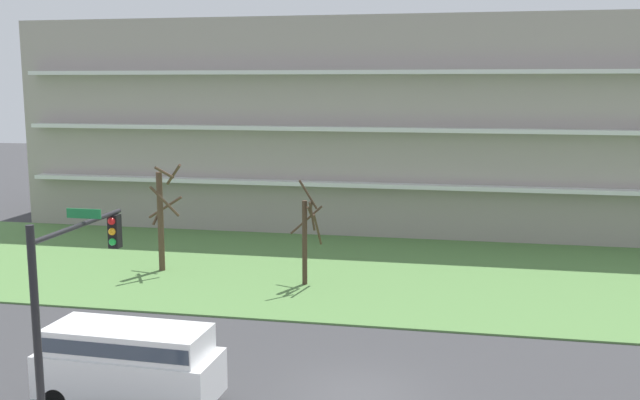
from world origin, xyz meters
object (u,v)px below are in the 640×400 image
(tree_far_left, at_px, (162,216))
(traffic_signal_mast, at_px, (69,298))
(van_white_center_left, at_px, (129,359))
(tree_left, at_px, (307,235))

(tree_far_left, height_order, traffic_signal_mast, traffic_signal_mast)
(van_white_center_left, bearing_deg, tree_far_left, 111.82)
(tree_far_left, distance_m, tree_left, 7.57)
(van_white_center_left, xyz_separation_m, traffic_signal_mast, (0.17, -3.25, 2.80))
(tree_far_left, relative_size, van_white_center_left, 1.02)
(tree_far_left, bearing_deg, van_white_center_left, -70.14)
(traffic_signal_mast, bearing_deg, tree_far_left, 106.90)
(tree_left, relative_size, traffic_signal_mast, 0.80)
(tree_left, xyz_separation_m, traffic_signal_mast, (-2.16, -16.42, 1.80))
(tree_far_left, distance_m, traffic_signal_mast, 18.35)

